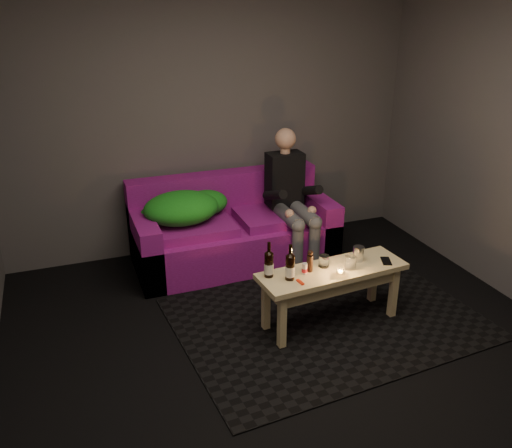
{
  "coord_description": "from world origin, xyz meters",
  "views": [
    {
      "loc": [
        -1.38,
        -2.65,
        2.34
      ],
      "look_at": [
        0.09,
        1.29,
        0.57
      ],
      "focal_mm": 38.0,
      "sensor_mm": 36.0,
      "label": 1
    }
  ],
  "objects_px": {
    "beer_bottle_b": "(290,267)",
    "coffee_table": "(332,279)",
    "beer_bottle_a": "(269,264)",
    "sofa": "(233,232)",
    "steel_cup": "(358,254)",
    "person": "(291,195)"
  },
  "relations": [
    {
      "from": "sofa",
      "to": "steel_cup",
      "type": "height_order",
      "value": "sofa"
    },
    {
      "from": "beer_bottle_b",
      "to": "steel_cup",
      "type": "relative_size",
      "value": 2.35
    },
    {
      "from": "coffee_table",
      "to": "beer_bottle_a",
      "type": "height_order",
      "value": "beer_bottle_a"
    },
    {
      "from": "sofa",
      "to": "beer_bottle_a",
      "type": "distance_m",
      "value": 1.29
    },
    {
      "from": "beer_bottle_b",
      "to": "sofa",
      "type": "bearing_deg",
      "value": 89.69
    },
    {
      "from": "beer_bottle_a",
      "to": "beer_bottle_b",
      "type": "bearing_deg",
      "value": -36.45
    },
    {
      "from": "sofa",
      "to": "beer_bottle_a",
      "type": "relative_size",
      "value": 6.82
    },
    {
      "from": "beer_bottle_b",
      "to": "coffee_table",
      "type": "bearing_deg",
      "value": 5.26
    },
    {
      "from": "beer_bottle_a",
      "to": "steel_cup",
      "type": "relative_size",
      "value": 2.34
    },
    {
      "from": "person",
      "to": "beer_bottle_b",
      "type": "height_order",
      "value": "person"
    },
    {
      "from": "person",
      "to": "beer_bottle_b",
      "type": "xyz_separation_m",
      "value": [
        -0.53,
        -1.19,
        -0.07
      ]
    },
    {
      "from": "person",
      "to": "beer_bottle_a",
      "type": "distance_m",
      "value": 1.28
    },
    {
      "from": "coffee_table",
      "to": "person",
      "type": "bearing_deg",
      "value": 81.82
    },
    {
      "from": "coffee_table",
      "to": "beer_bottle_b",
      "type": "height_order",
      "value": "beer_bottle_b"
    },
    {
      "from": "person",
      "to": "steel_cup",
      "type": "bearing_deg",
      "value": -85.83
    },
    {
      "from": "beer_bottle_b",
      "to": "steel_cup",
      "type": "height_order",
      "value": "beer_bottle_b"
    },
    {
      "from": "sofa",
      "to": "beer_bottle_b",
      "type": "bearing_deg",
      "value": -90.31
    },
    {
      "from": "beer_bottle_a",
      "to": "steel_cup",
      "type": "distance_m",
      "value": 0.74
    },
    {
      "from": "beer_bottle_b",
      "to": "steel_cup",
      "type": "bearing_deg",
      "value": 8.31
    },
    {
      "from": "coffee_table",
      "to": "beer_bottle_b",
      "type": "distance_m",
      "value": 0.41
    },
    {
      "from": "sofa",
      "to": "person",
      "type": "xyz_separation_m",
      "value": [
        0.52,
        -0.15,
        0.35
      ]
    },
    {
      "from": "sofa",
      "to": "coffee_table",
      "type": "xyz_separation_m",
      "value": [
        0.36,
        -1.31,
        0.1
      ]
    }
  ]
}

